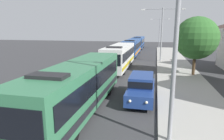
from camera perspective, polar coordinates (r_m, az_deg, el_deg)
name	(u,v)px	position (r m, az deg, el deg)	size (l,w,h in m)	color
bus_lead	(79,85)	(12.40, -9.58, -4.40)	(2.58, 11.82, 3.21)	#33724C
bus_second_in_line	(120,56)	(25.53, 2.28, 4.21)	(2.58, 11.28, 3.21)	silver
bus_middle	(132,47)	(38.65, 5.92, 6.83)	(2.58, 12.08, 3.21)	#284C8C
bus_fourth_in_line	(138,42)	(52.62, 7.80, 8.15)	(2.58, 11.61, 3.21)	#284C8C
white_suv	(141,86)	(14.36, 8.66, -4.82)	(1.86, 4.98, 1.90)	navy
streetlamp_near	(177,25)	(8.46, 18.65, 12.60)	(5.04, 0.28, 8.62)	gray
streetlamp_mid	(162,29)	(31.48, 14.53, 11.76)	(6.52, 0.28, 8.19)	gray
streetlamp_far	(160,30)	(54.52, 13.89, 11.45)	(5.09, 0.28, 7.83)	gray
roadside_tree	(196,38)	(22.89, 23.63, 8.61)	(4.59, 4.59, 6.34)	#4C3823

